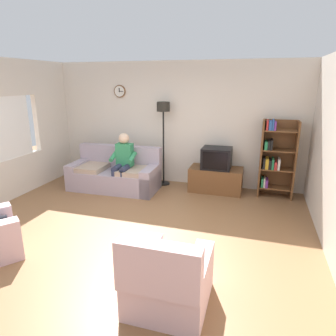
% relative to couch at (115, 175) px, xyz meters
% --- Properties ---
extents(ground_plane, '(12.00, 12.00, 0.00)m').
position_rel_couch_xyz_m(ground_plane, '(1.12, -1.77, -0.31)').
color(ground_plane, '#8C603D').
extents(back_wall_assembly, '(6.20, 0.17, 2.70)m').
position_rel_couch_xyz_m(back_wall_assembly, '(1.12, 0.89, 1.04)').
color(back_wall_assembly, silver).
rests_on(back_wall_assembly, ground_plane).
extents(couch, '(1.93, 0.94, 0.90)m').
position_rel_couch_xyz_m(couch, '(0.00, 0.00, 0.00)').
color(couch, '#A899A8').
rests_on(couch, ground_plane).
extents(tv_stand, '(1.10, 0.56, 0.51)m').
position_rel_couch_xyz_m(tv_stand, '(2.13, 0.48, -0.06)').
color(tv_stand, brown).
rests_on(tv_stand, ground_plane).
extents(tv, '(0.60, 0.49, 0.44)m').
position_rel_couch_xyz_m(tv, '(2.13, 0.46, 0.42)').
color(tv, black).
rests_on(tv, tv_stand).
extents(bookshelf, '(0.68, 0.36, 1.56)m').
position_rel_couch_xyz_m(bookshelf, '(3.28, 0.55, 0.49)').
color(bookshelf, brown).
rests_on(bookshelf, ground_plane).
extents(floor_lamp, '(0.28, 0.28, 1.85)m').
position_rel_couch_xyz_m(floor_lamp, '(0.93, 0.58, 1.14)').
color(floor_lamp, black).
rests_on(floor_lamp, ground_plane).
extents(armchair_near_bookshelf, '(0.81, 0.89, 0.90)m').
position_rel_couch_xyz_m(armchair_near_bookshelf, '(2.16, -3.09, -0.02)').
color(armchair_near_bookshelf, beige).
rests_on(armchair_near_bookshelf, ground_plane).
extents(person_on_couch, '(0.52, 0.54, 1.24)m').
position_rel_couch_xyz_m(person_on_couch, '(0.26, -0.11, 0.39)').
color(person_on_couch, '#338C59').
rests_on(person_on_couch, ground_plane).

